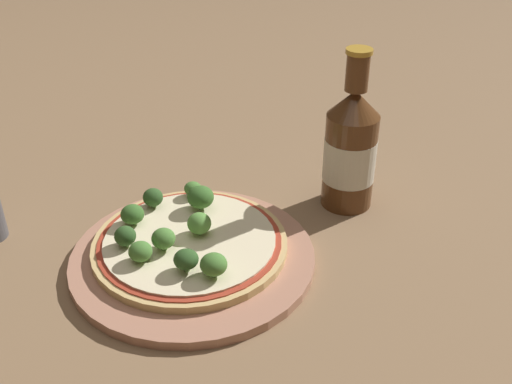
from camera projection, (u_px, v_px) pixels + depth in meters
The scene contains 14 objects.
ground_plane at pixel (193, 253), 0.74m from camera, with size 3.00×3.00×0.00m, color #846647.
plate at pixel (193, 257), 0.72m from camera, with size 0.29×0.29×0.01m.
pizza at pixel (187, 242), 0.72m from camera, with size 0.24×0.24×0.01m.
broccoli_floret_0 at pixel (131, 215), 0.74m from camera, with size 0.03×0.03×0.03m.
broccoli_floret_1 at pixel (153, 197), 0.77m from camera, with size 0.03×0.03×0.03m.
broccoli_floret_2 at pixel (214, 265), 0.65m from camera, with size 0.03×0.03×0.03m.
broccoli_floret_3 at pixel (163, 239), 0.69m from camera, with size 0.03×0.03×0.03m.
broccoli_floret_4 at pixel (199, 223), 0.72m from camera, with size 0.03×0.03×0.03m.
broccoli_floret_5 at pixel (125, 236), 0.70m from camera, with size 0.03×0.03×0.03m.
broccoli_floret_6 at pixel (193, 189), 0.79m from camera, with size 0.02×0.02×0.02m.
broccoli_floret_7 at pixel (140, 252), 0.67m from camera, with size 0.03×0.03×0.02m.
broccoli_floret_8 at pixel (186, 259), 0.66m from camera, with size 0.03×0.03×0.03m.
broccoli_floret_9 at pixel (201, 197), 0.76m from camera, with size 0.03×0.03×0.03m.
beer_bottle at pixel (350, 149), 0.79m from camera, with size 0.07×0.07×0.22m.
Camera 1 is at (0.27, -0.53, 0.45)m, focal length 42.00 mm.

